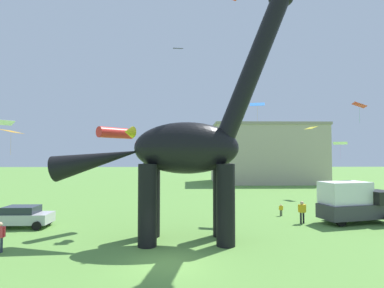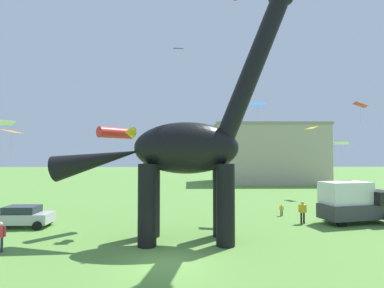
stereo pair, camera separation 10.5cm
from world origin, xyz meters
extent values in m
plane|color=#5B8E3D|center=(0.00, 0.00, 0.00)|extent=(240.00, 240.00, 0.00)
cylinder|color=black|center=(3.16, 4.85, 2.39)|extent=(1.10, 1.10, 4.77)
cylinder|color=black|center=(3.16, 2.74, 2.39)|extent=(1.10, 1.10, 4.77)
cylinder|color=black|center=(-1.41, 4.85, 2.39)|extent=(1.10, 1.10, 4.77)
cylinder|color=black|center=(-1.41, 2.74, 2.39)|extent=(1.10, 1.10, 4.77)
ellipsoid|color=black|center=(0.87, 3.79, 5.74)|extent=(6.53, 2.81, 3.21)
cylinder|color=black|center=(5.11, 3.79, 10.88)|extent=(4.69, 1.21, 9.30)
cone|color=black|center=(-4.61, 3.79, 5.00)|extent=(5.74, 1.61, 2.72)
cube|color=#B7B7BC|center=(-11.22, 7.48, 0.67)|extent=(4.22, 1.82, 0.72)
cube|color=#232B35|center=(-11.22, 7.48, 1.29)|extent=(2.28, 1.59, 0.52)
cylinder|color=black|center=(-9.66, 8.37, 0.31)|extent=(0.62, 0.23, 0.62)
cylinder|color=black|center=(-9.66, 6.59, 0.31)|extent=(0.62, 0.23, 0.62)
cylinder|color=black|center=(-12.77, 8.37, 0.31)|extent=(0.62, 0.23, 0.62)
cube|color=#38383D|center=(14.04, 8.36, 0.95)|extent=(5.93, 3.34, 1.10)
cube|color=black|center=(15.89, 8.36, 2.00)|extent=(2.19, 2.29, 1.00)
cube|color=silver|center=(13.26, 8.36, 2.35)|extent=(3.95, 2.79, 1.70)
cylinder|color=black|center=(16.06, 9.41, 0.40)|extent=(0.84, 0.44, 0.80)
cylinder|color=black|center=(12.36, 9.41, 0.40)|extent=(0.84, 0.44, 0.80)
cylinder|color=black|center=(12.36, 7.31, 0.40)|extent=(0.84, 0.44, 0.80)
cylinder|color=black|center=(9.07, 11.21, 0.25)|extent=(0.08, 0.08, 0.50)
cylinder|color=black|center=(9.19, 11.21, 0.25)|extent=(0.08, 0.08, 0.50)
cube|color=yellow|center=(9.13, 11.21, 0.67)|extent=(0.27, 0.17, 0.35)
sphere|color=tan|center=(9.13, 11.21, 0.93)|extent=(0.16, 0.16, 0.16)
cylinder|color=yellow|center=(8.98, 11.21, 0.69)|extent=(0.07, 0.07, 0.33)
cylinder|color=yellow|center=(9.28, 11.21, 0.69)|extent=(0.07, 0.07, 0.33)
cylinder|color=#2D3347|center=(-9.20, 1.80, 0.40)|extent=(0.13, 0.13, 0.81)
cube|color=#D1333D|center=(-9.30, 1.80, 1.10)|extent=(0.44, 0.27, 0.57)
sphere|color=tan|center=(-9.30, 1.80, 1.51)|extent=(0.25, 0.25, 0.25)
cylinder|color=#D1333D|center=(-9.05, 1.80, 1.13)|extent=(0.11, 0.11, 0.54)
cylinder|color=black|center=(9.73, 8.27, 0.42)|extent=(0.14, 0.14, 0.85)
cylinder|color=black|center=(9.94, 8.27, 0.42)|extent=(0.14, 0.14, 0.85)
cube|color=yellow|center=(9.83, 8.27, 1.15)|extent=(0.46, 0.28, 0.60)
sphere|color=tan|center=(9.83, 8.27, 1.58)|extent=(0.26, 0.26, 0.26)
cylinder|color=yellow|center=(9.57, 8.27, 1.18)|extent=(0.11, 0.11, 0.57)
cylinder|color=yellow|center=(10.10, 8.27, 1.18)|extent=(0.11, 0.11, 0.57)
cylinder|color=red|center=(-4.43, 7.62, 6.95)|extent=(2.53, 2.65, 0.80)
cone|color=yellow|center=(-3.27, 6.56, 6.95)|extent=(1.10, 1.10, 0.84)
cube|color=yellow|center=(17.08, 23.47, 8.82)|extent=(1.49, 1.74, 0.36)
cube|color=orange|center=(-13.14, 9.25, 7.18)|extent=(1.30, 1.70, 0.29)
cylinder|color=orange|center=(-13.14, 9.25, 6.12)|extent=(0.01, 0.01, 1.63)
cube|color=white|center=(-11.25, 5.35, 7.45)|extent=(1.16, 1.19, 0.28)
cube|color=white|center=(21.75, 25.14, 6.91)|extent=(2.20, 2.04, 0.34)
cylinder|color=pink|center=(21.75, 25.14, 5.75)|extent=(0.01, 0.01, 1.78)
cube|color=red|center=(17.14, 12.74, 10.00)|extent=(1.46, 1.75, 0.46)
cylinder|color=green|center=(17.14, 12.74, 9.03)|extent=(0.01, 0.01, 1.49)
cube|color=black|center=(0.17, 9.33, 14.03)|extent=(0.89, 0.70, 0.18)
cube|color=#287AE5|center=(7.05, 10.93, 9.72)|extent=(1.44, 1.16, 0.40)
cylinder|color=orange|center=(7.05, 10.93, 8.90)|extent=(0.01, 0.01, 1.26)
cube|color=#B7A893|center=(16.35, 43.10, 5.34)|extent=(20.10, 12.41, 10.68)
cube|color=gray|center=(16.35, 43.10, 10.93)|extent=(20.50, 12.66, 0.50)
camera|label=1|loc=(0.81, -14.83, 5.28)|focal=27.96mm
camera|label=2|loc=(0.92, -14.83, 5.28)|focal=27.96mm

